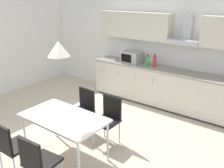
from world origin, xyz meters
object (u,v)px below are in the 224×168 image
Objects in this scene: chair_near_right at (37,160)px; pendant_lamp at (59,49)px; dining_table at (64,119)px; microwave at (131,57)px; chair_far_right at (109,116)px; chair_far_left at (83,107)px; bottle_green at (148,61)px; bottle_red at (154,61)px; chair_near_left at (10,144)px.

pendant_lamp is (-0.31, 0.77, 1.29)m from chair_near_right.
chair_near_right is (0.31, -0.77, -0.16)m from dining_table.
chair_far_right is (0.85, -2.04, -0.53)m from microwave.
microwave is at bearing 100.99° from pendant_lamp.
chair_far_left is 2.72× the size of pendant_lamp.
bottle_green is 3.58m from chair_near_right.
dining_table is 1.56× the size of chair_far_right.
dining_table is 0.84m from chair_far_left.
chair_far_right is at bearing -84.34° from bottle_red.
bottle_green is 0.34× the size of chair_near_right.
dining_table is 1.13m from pendant_lamp.
microwave is 3.72m from chair_near_right.
pendant_lamp is (0.00, 0.00, 1.13)m from dining_table.
chair_near_left reaches higher than dining_table.
chair_far_right is at bearing -79.86° from bottle_green.
bottle_red is 2.91m from pendant_lamp.
dining_table is (-0.10, -2.80, -0.36)m from bottle_red.
chair_far_right is at bearing 68.36° from chair_near_left.
bottle_red reaches higher than chair_far_right.
pendant_lamp reaches higher than chair_far_left.
chair_near_right is at bearing -67.81° from dining_table.
bottle_green is at bearing 85.88° from chair_near_left.
chair_far_left is at bearing 111.38° from pendant_lamp.
chair_near_left is 0.62m from chair_near_right.
bottle_red reaches higher than microwave.
bottle_green is at bearing 100.14° from chair_far_right.
bottle_red is 0.35× the size of chair_far_right.
bottle_green is at bearing -6.07° from microwave.
bottle_green is (-0.15, -0.05, -0.01)m from bottle_red.
microwave is at bearing 173.93° from bottle_green.
bottle_green is 0.34× the size of chair_far_right.
chair_far_right is at bearing 68.28° from pendant_lamp.
pendant_lamp reaches higher than chair_far_right.
chair_far_right is 1.53m from pendant_lamp.
bottle_green is at bearing 82.81° from chair_far_left.
pendant_lamp is at bearing -79.01° from microwave.
dining_table is 4.25× the size of pendant_lamp.
microwave is at bearing 112.64° from chair_far_right.
microwave is 2.27m from chair_far_right.
bottle_red is at bearing 83.49° from chair_near_left.
chair_near_right is at bearing -89.73° from chair_far_right.
microwave is at bearing 100.99° from dining_table.
chair_far_right reaches higher than dining_table.
bottle_green is 2.86m from pendant_lamp.
chair_near_right is at bearing -84.12° from bottle_green.
dining_table is at bearing -88.97° from bottle_green.
chair_near_right is at bearing -76.50° from microwave.
microwave is 2.96m from pendant_lamp.
bottle_red is at bearing 93.35° from chair_near_right.
chair_near_left is 2.72× the size of pendant_lamp.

